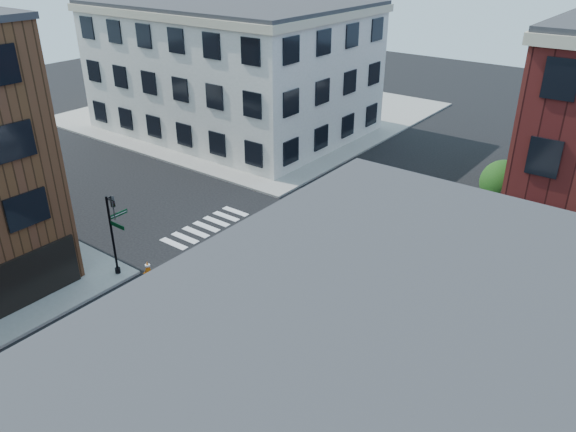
% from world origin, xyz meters
% --- Properties ---
extents(ground, '(120.00, 120.00, 0.00)m').
position_xyz_m(ground, '(0.00, 0.00, 0.00)').
color(ground, black).
rests_on(ground, ground).
extents(sidewalk_nw, '(30.00, 30.00, 0.15)m').
position_xyz_m(sidewalk_nw, '(-21.00, 21.00, 0.07)').
color(sidewalk_nw, gray).
rests_on(sidewalk_nw, ground).
extents(building_nw, '(22.00, 16.00, 11.00)m').
position_xyz_m(building_nw, '(-19.00, 16.00, 5.50)').
color(building_nw, beige).
rests_on(building_nw, ground).
extents(tree_near, '(2.69, 2.69, 4.49)m').
position_xyz_m(tree_near, '(7.56, 9.98, 3.16)').
color(tree_near, black).
rests_on(tree_near, ground).
extents(tree_far, '(2.43, 2.43, 4.07)m').
position_xyz_m(tree_far, '(7.56, 15.98, 2.87)').
color(tree_far, black).
rests_on(tree_far, ground).
extents(signal_pole, '(1.29, 1.24, 4.60)m').
position_xyz_m(signal_pole, '(-6.72, -6.68, 2.86)').
color(signal_pole, black).
rests_on(signal_pole, ground).
extents(box_truck, '(7.30, 2.38, 3.27)m').
position_xyz_m(box_truck, '(13.97, -2.10, 1.70)').
color(box_truck, white).
rests_on(box_truck, ground).
extents(traffic_cone, '(0.44, 0.44, 0.73)m').
position_xyz_m(traffic_cone, '(-5.70, -5.70, 0.35)').
color(traffic_cone, '#E2600A').
rests_on(traffic_cone, ground).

